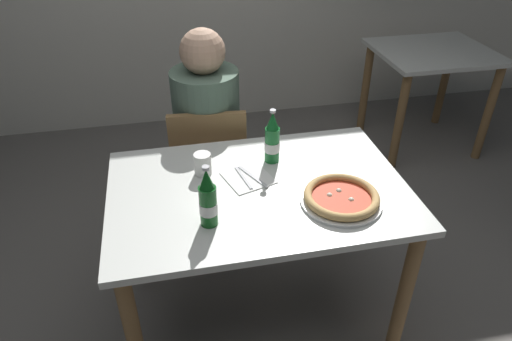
% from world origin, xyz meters
% --- Properties ---
extents(ground_plane, '(8.00, 8.00, 0.00)m').
position_xyz_m(ground_plane, '(0.00, 0.00, 0.00)').
color(ground_plane, slate).
extents(dining_table_main, '(1.20, 0.80, 0.75)m').
position_xyz_m(dining_table_main, '(0.00, 0.00, 0.64)').
color(dining_table_main, silver).
rests_on(dining_table_main, ground_plane).
extents(chair_behind_table, '(0.43, 0.43, 0.85)m').
position_xyz_m(chair_behind_table, '(-0.14, 0.61, 0.48)').
color(chair_behind_table, olive).
rests_on(chair_behind_table, ground_plane).
extents(diner_seated, '(0.34, 0.34, 1.21)m').
position_xyz_m(diner_seated, '(-0.13, 0.66, 0.58)').
color(diner_seated, '#2D3342').
rests_on(diner_seated, ground_plane).
extents(dining_table_background, '(0.80, 0.70, 0.75)m').
position_xyz_m(dining_table_background, '(1.55, 1.36, 0.59)').
color(dining_table_background, silver).
rests_on(dining_table_background, ground_plane).
extents(pizza_margherita_near, '(0.32, 0.32, 0.04)m').
position_xyz_m(pizza_margherita_near, '(0.29, -0.16, 0.77)').
color(pizza_margherita_near, white).
rests_on(pizza_margherita_near, dining_table_main).
extents(beer_bottle_left, '(0.07, 0.07, 0.25)m').
position_xyz_m(beer_bottle_left, '(-0.22, -0.18, 0.85)').
color(beer_bottle_left, '#14591E').
rests_on(beer_bottle_left, dining_table_main).
extents(beer_bottle_center, '(0.07, 0.07, 0.25)m').
position_xyz_m(beer_bottle_center, '(0.10, 0.19, 0.85)').
color(beer_bottle_center, '#196B2D').
rests_on(beer_bottle_center, dining_table_main).
extents(napkin_with_cutlery, '(0.23, 0.23, 0.01)m').
position_xyz_m(napkin_with_cutlery, '(-0.03, 0.07, 0.75)').
color(napkin_with_cutlery, white).
rests_on(napkin_with_cutlery, dining_table_main).
extents(paper_cup, '(0.07, 0.07, 0.09)m').
position_xyz_m(paper_cup, '(-0.21, 0.15, 0.80)').
color(paper_cup, white).
rests_on(paper_cup, dining_table_main).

